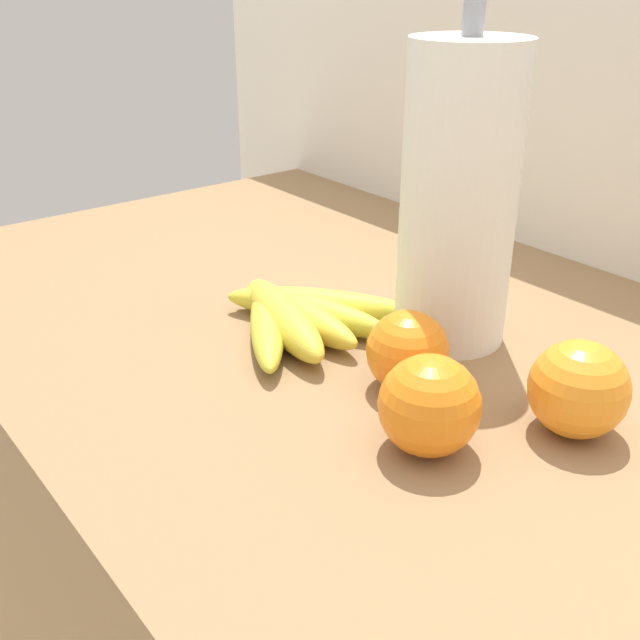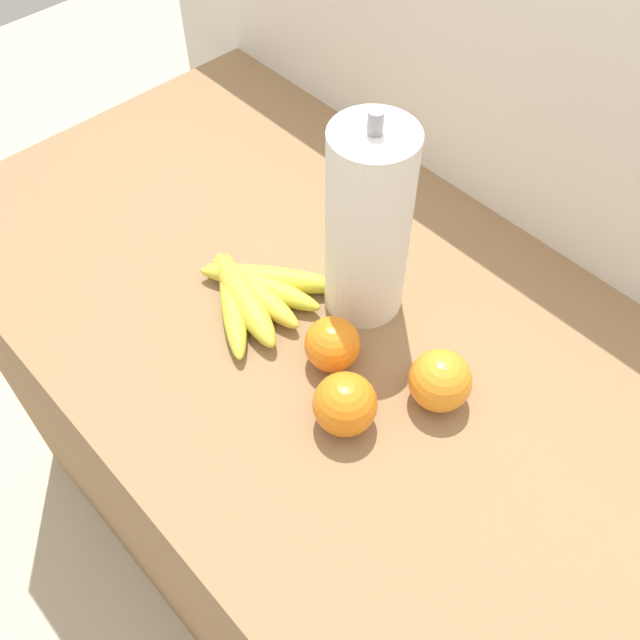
{
  "view_description": "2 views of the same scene",
  "coord_description": "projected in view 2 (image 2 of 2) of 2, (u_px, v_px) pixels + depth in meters",
  "views": [
    {
      "loc": [
        0.19,
        -0.48,
        1.23
      ],
      "look_at": [
        -0.33,
        -0.07,
        0.91
      ],
      "focal_mm": 41.92,
      "sensor_mm": 36.0,
      "label": 1
    },
    {
      "loc": [
        0.17,
        -0.44,
        1.67
      ],
      "look_at": [
        -0.28,
        -0.02,
        0.89
      ],
      "focal_mm": 39.76,
      "sensor_mm": 36.0,
      "label": 2
    }
  ],
  "objects": [
    {
      "name": "ground_plane",
      "position": [
        413.0,
        636.0,
        1.58
      ],
      "size": [
        6.0,
        6.0,
        0.0
      ],
      "primitive_type": "plane",
      "color": "beige"
    },
    {
      "name": "counter",
      "position": [
        438.0,
        569.0,
        1.24
      ],
      "size": [
        1.89,
        0.72,
        0.87
      ],
      "primitive_type": "cube",
      "color": "olive",
      "rests_on": "ground"
    },
    {
      "name": "wall_back",
      "position": [
        603.0,
        374.0,
        1.23
      ],
      "size": [
        2.29,
        0.06,
        1.3
      ],
      "primitive_type": "cube",
      "color": "silver",
      "rests_on": "ground"
    },
    {
      "name": "banana_bunch",
      "position": [
        253.0,
        292.0,
        1.04
      ],
      "size": [
        0.2,
        0.22,
        0.04
      ],
      "color": "gold",
      "rests_on": "counter"
    },
    {
      "name": "orange_back_left",
      "position": [
        345.0,
        404.0,
        0.89
      ],
      "size": [
        0.08,
        0.08,
        0.08
      ],
      "primitive_type": "sphere",
      "color": "orange",
      "rests_on": "counter"
    },
    {
      "name": "orange_center",
      "position": [
        332.0,
        344.0,
        0.95
      ],
      "size": [
        0.08,
        0.08,
        0.08
      ],
      "primitive_type": "sphere",
      "color": "orange",
      "rests_on": "counter"
    },
    {
      "name": "orange_back_right",
      "position": [
        440.0,
        381.0,
        0.91
      ],
      "size": [
        0.08,
        0.08,
        0.08
      ],
      "primitive_type": "sphere",
      "color": "orange",
      "rests_on": "counter"
    },
    {
      "name": "paper_towel_roll",
      "position": [
        368.0,
        226.0,
        0.94
      ],
      "size": [
        0.11,
        0.11,
        0.33
      ],
      "color": "white",
      "rests_on": "counter"
    }
  ]
}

